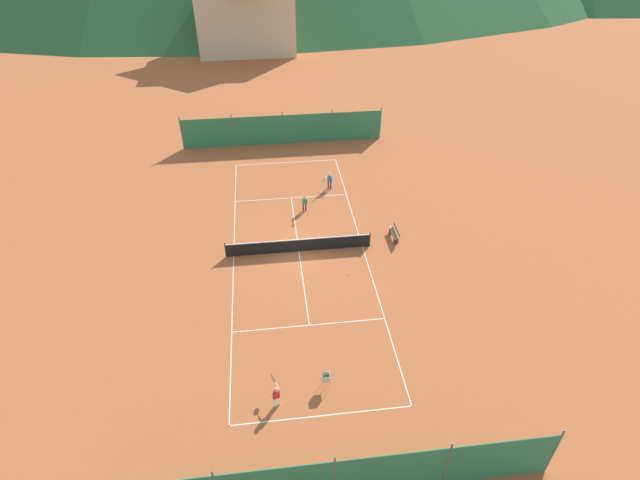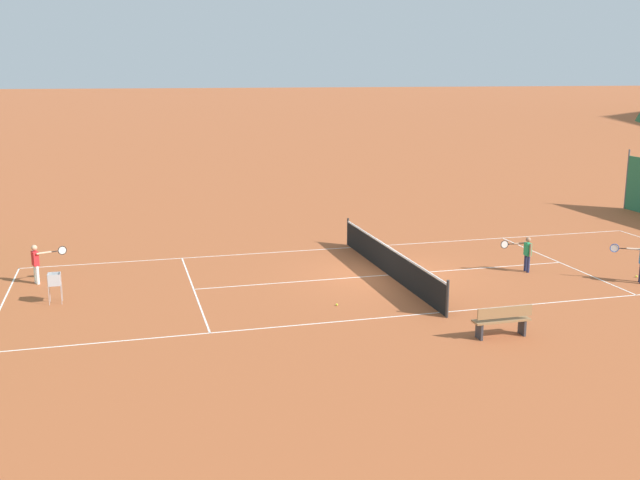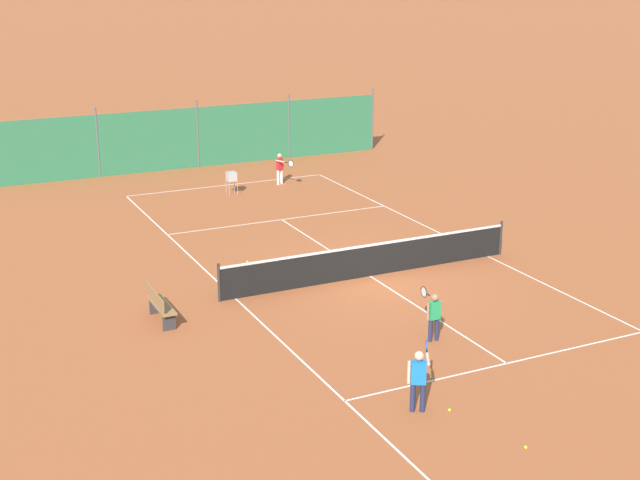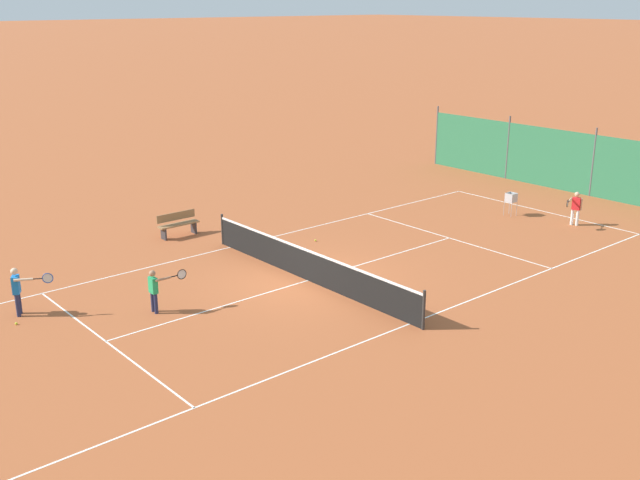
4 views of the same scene
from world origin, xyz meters
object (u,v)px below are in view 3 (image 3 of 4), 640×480
(tennis_ball_by_net_left, at_px, (450,410))
(ball_hopper, at_px, (232,178))
(player_near_baseline, at_px, (433,313))
(tennis_ball_service_box, at_px, (526,447))
(player_far_baseline, at_px, (419,376))
(player_far_service, at_px, (280,167))
(courtside_bench, at_px, (160,305))
(tennis_ball_mid_court, at_px, (247,262))
(tennis_net, at_px, (370,260))

(tennis_ball_by_net_left, xyz_separation_m, ball_hopper, (-2.05, -18.10, 0.62))
(player_near_baseline, relative_size, tennis_ball_service_box, 18.03)
(player_far_baseline, distance_m, player_near_baseline, 3.54)
(player_far_service, height_order, courtside_bench, player_far_service)
(player_near_baseline, relative_size, ball_hopper, 1.34)
(tennis_ball_mid_court, xyz_separation_m, ball_hopper, (-2.40, -7.79, 0.62))
(player_near_baseline, height_order, tennis_ball_mid_court, player_near_baseline)
(player_near_baseline, height_order, tennis_ball_service_box, player_near_baseline)
(player_near_baseline, bearing_deg, tennis_ball_mid_court, -74.81)
(player_far_baseline, height_order, courtside_bench, player_far_baseline)
(player_far_service, relative_size, player_near_baseline, 1.06)
(tennis_net, distance_m, tennis_ball_service_box, 9.73)
(ball_hopper, distance_m, courtside_bench, 12.59)
(player_far_baseline, bearing_deg, player_far_service, -104.93)
(tennis_ball_by_net_left, bearing_deg, ball_hopper, -96.46)
(player_far_service, height_order, ball_hopper, player_far_service)
(tennis_ball_by_net_left, xyz_separation_m, tennis_ball_service_box, (-0.48, 1.82, 0.00))
(tennis_net, bearing_deg, player_far_baseline, 68.21)
(tennis_net, bearing_deg, tennis_ball_by_net_left, 72.70)
(player_far_service, bearing_deg, player_far_baseline, 75.07)
(player_far_baseline, bearing_deg, player_near_baseline, -127.35)
(player_near_baseline, distance_m, tennis_ball_service_box, 5.13)
(tennis_ball_mid_court, bearing_deg, courtside_bench, 42.39)
(tennis_ball_mid_court, bearing_deg, ball_hopper, -107.10)
(courtside_bench, bearing_deg, tennis_net, -173.89)
(tennis_ball_mid_court, xyz_separation_m, tennis_ball_by_net_left, (-0.35, 10.31, 0.00))
(tennis_net, distance_m, tennis_ball_by_net_left, 8.09)
(player_near_baseline, bearing_deg, tennis_ball_service_box, 77.26)
(ball_hopper, bearing_deg, tennis_ball_mid_court, 72.90)
(player_far_service, distance_m, courtside_bench, 14.40)
(ball_hopper, bearing_deg, player_near_baseline, 88.27)
(courtside_bench, bearing_deg, tennis_ball_mid_court, -137.61)
(tennis_ball_service_box, relative_size, ball_hopper, 0.07)
(ball_hopper, bearing_deg, tennis_ball_by_net_left, 83.54)
(courtside_bench, bearing_deg, player_near_baseline, 144.95)
(player_far_baseline, relative_size, player_near_baseline, 1.11)
(tennis_ball_mid_court, distance_m, tennis_ball_by_net_left, 10.32)
(player_far_baseline, height_order, tennis_ball_by_net_left, player_far_baseline)
(tennis_ball_mid_court, bearing_deg, player_far_service, -119.11)
(ball_hopper, height_order, courtside_bench, ball_hopper)
(tennis_ball_mid_court, relative_size, tennis_ball_service_box, 1.00)
(ball_hopper, relative_size, courtside_bench, 0.59)
(tennis_ball_mid_court, bearing_deg, tennis_net, 136.58)
(player_near_baseline, relative_size, tennis_ball_by_net_left, 18.03)
(player_near_baseline, distance_m, courtside_bench, 6.77)
(player_far_baseline, bearing_deg, tennis_ball_mid_court, -91.16)
(tennis_ball_by_net_left, bearing_deg, tennis_ball_service_box, 104.74)
(player_near_baseline, xyz_separation_m, tennis_ball_service_box, (1.12, 4.96, -0.66))
(tennis_ball_by_net_left, distance_m, tennis_ball_service_box, 1.88)
(tennis_net, distance_m, ball_hopper, 10.40)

